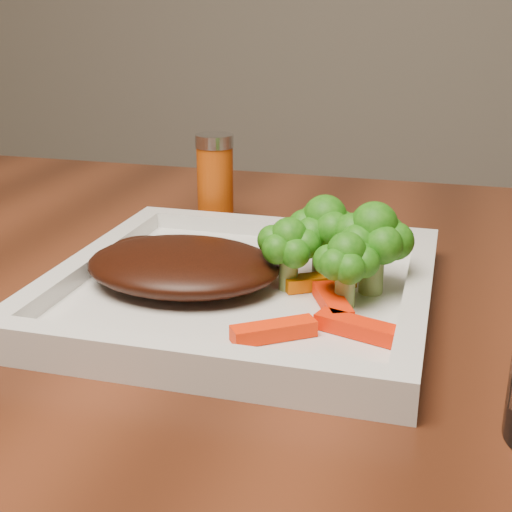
# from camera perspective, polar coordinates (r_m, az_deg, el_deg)

# --- Properties ---
(plate) EXTENTS (0.27, 0.27, 0.01)m
(plate) POSITION_cam_1_polar(r_m,az_deg,el_deg) (0.53, -1.04, -3.05)
(plate) COLOR silver
(plate) RESTS_ON dining_table
(steak) EXTENTS (0.15, 0.11, 0.03)m
(steak) POSITION_cam_1_polar(r_m,az_deg,el_deg) (0.53, -5.86, -0.75)
(steak) COLOR black
(steak) RESTS_ON plate
(broccoli_0) EXTENTS (0.07, 0.07, 0.07)m
(broccoli_0) POSITION_cam_1_polar(r_m,az_deg,el_deg) (0.53, 5.49, 1.71)
(broccoli_0) COLOR #356410
(broccoli_0) RESTS_ON plate
(broccoli_1) EXTENTS (0.08, 0.08, 0.06)m
(broccoli_1) POSITION_cam_1_polar(r_m,az_deg,el_deg) (0.51, 9.32, 0.49)
(broccoli_1) COLOR #3C7613
(broccoli_1) RESTS_ON plate
(broccoli_2) EXTENTS (0.05, 0.05, 0.06)m
(broccoli_2) POSITION_cam_1_polar(r_m,az_deg,el_deg) (0.49, 7.21, -0.81)
(broccoli_2) COLOR #185F0F
(broccoli_2) RESTS_ON plate
(broccoli_3) EXTENTS (0.06, 0.06, 0.06)m
(broccoli_3) POSITION_cam_1_polar(r_m,az_deg,el_deg) (0.51, 2.64, 0.57)
(broccoli_3) COLOR #1E5F0F
(broccoli_3) RESTS_ON plate
(carrot_0) EXTENTS (0.05, 0.04, 0.01)m
(carrot_0) POSITION_cam_1_polar(r_m,az_deg,el_deg) (0.45, 1.43, -5.99)
(carrot_0) COLOR #FF2904
(carrot_0) RESTS_ON plate
(carrot_1) EXTENTS (0.06, 0.03, 0.01)m
(carrot_1) POSITION_cam_1_polar(r_m,az_deg,el_deg) (0.46, 8.23, -5.71)
(carrot_1) COLOR red
(carrot_1) RESTS_ON plate
(carrot_4) EXTENTS (0.03, 0.05, 0.01)m
(carrot_4) POSITION_cam_1_polar(r_m,az_deg,el_deg) (0.57, 2.61, -0.20)
(carrot_4) COLOR red
(carrot_4) RESTS_ON plate
(carrot_5) EXTENTS (0.04, 0.06, 0.01)m
(carrot_5) POSITION_cam_1_polar(r_m,az_deg,el_deg) (0.49, 6.13, -3.73)
(carrot_5) COLOR #FF2304
(carrot_5) RESTS_ON plate
(carrot_6) EXTENTS (0.05, 0.04, 0.01)m
(carrot_6) POSITION_cam_1_polar(r_m,az_deg,el_deg) (0.52, 5.12, -2.03)
(carrot_6) COLOR #CB5F03
(carrot_6) RESTS_ON plate
(spice_shaker) EXTENTS (0.04, 0.04, 0.09)m
(spice_shaker) POSITION_cam_1_polar(r_m,az_deg,el_deg) (0.69, -3.28, 5.93)
(spice_shaker) COLOR #A63E09
(spice_shaker) RESTS_ON dining_table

